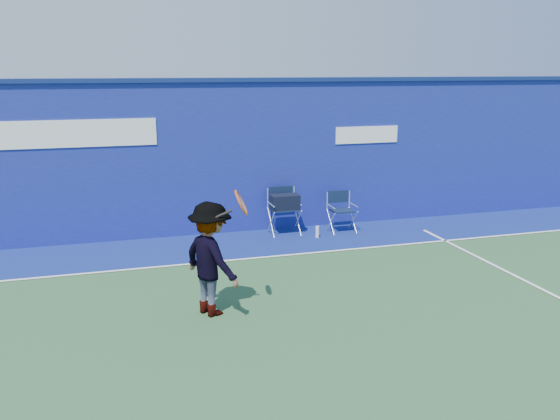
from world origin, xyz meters
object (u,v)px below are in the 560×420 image
object	(u,v)px
directors_chair_right	(342,219)
tennis_player	(211,259)
directors_chair_left	(284,215)
water_bottle	(317,232)

from	to	relation	value
directors_chair_right	tennis_player	xyz separation A→B (m)	(-3.27, -3.36, 0.52)
directors_chair_left	directors_chair_right	size ratio (longest dim) A/B	1.14
directors_chair_left	directors_chair_right	bearing A→B (deg)	-8.72
water_bottle	tennis_player	world-z (taller)	tennis_player
water_bottle	directors_chair_right	bearing A→B (deg)	24.08
directors_chair_left	water_bottle	distance (m)	0.76
water_bottle	tennis_player	size ratio (longest dim) A/B	0.14
directors_chair_right	tennis_player	distance (m)	4.71
directors_chair_right	water_bottle	world-z (taller)	directors_chair_right
directors_chair_left	water_bottle	world-z (taller)	directors_chair_left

